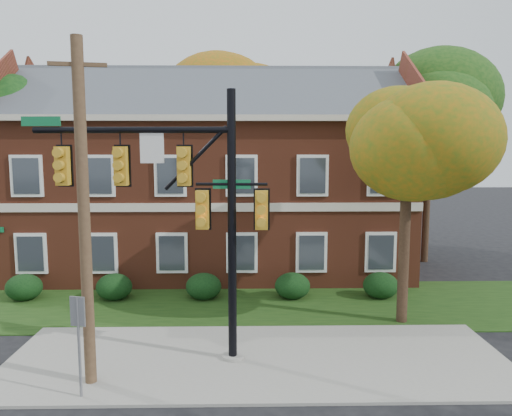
{
  "coord_description": "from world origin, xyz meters",
  "views": [
    {
      "loc": [
        -0.31,
        -12.38,
        6.0
      ],
      "look_at": [
        -0.01,
        3.0,
        4.09
      ],
      "focal_mm": 35.0,
      "sensor_mm": 36.0,
      "label": 1
    }
  ],
  "objects_px": {
    "hedge_center": "(204,286)",
    "sign_post": "(78,330)",
    "hedge_left": "(114,287)",
    "hedge_right": "(292,286)",
    "utility_pole": "(84,215)",
    "hedge_far_left": "(24,287)",
    "hedge_far_right": "(381,285)",
    "tree_near_right": "(417,125)",
    "tree_far_rear": "(241,101)",
    "apartment_building": "(212,167)",
    "tree_right_rear": "(438,103)",
    "traffic_signal": "(182,196)"
  },
  "relations": [
    {
      "from": "hedge_center",
      "to": "sign_post",
      "type": "distance_m",
      "value": 8.19
    },
    {
      "from": "hedge_left",
      "to": "hedge_right",
      "type": "relative_size",
      "value": 1.0
    },
    {
      "from": "utility_pole",
      "to": "hedge_far_left",
      "type": "bearing_deg",
      "value": 113.5
    },
    {
      "from": "hedge_center",
      "to": "hedge_far_right",
      "type": "xyz_separation_m",
      "value": [
        7.0,
        0.0,
        0.0
      ]
    },
    {
      "from": "tree_near_right",
      "to": "hedge_left",
      "type": "bearing_deg",
      "value": 165.19
    },
    {
      "from": "tree_far_rear",
      "to": "apartment_building",
      "type": "bearing_deg",
      "value": -99.71
    },
    {
      "from": "tree_right_rear",
      "to": "utility_pole",
      "type": "height_order",
      "value": "tree_right_rear"
    },
    {
      "from": "apartment_building",
      "to": "hedge_right",
      "type": "xyz_separation_m",
      "value": [
        3.5,
        -5.25,
        -4.46
      ]
    },
    {
      "from": "tree_right_rear",
      "to": "tree_near_right",
      "type": "bearing_deg",
      "value": -114.58
    },
    {
      "from": "hedge_far_right",
      "to": "tree_near_right",
      "type": "height_order",
      "value": "tree_near_right"
    },
    {
      "from": "tree_near_right",
      "to": "tree_far_rear",
      "type": "distance_m",
      "value": 17.12
    },
    {
      "from": "hedge_far_right",
      "to": "sign_post",
      "type": "height_order",
      "value": "sign_post"
    },
    {
      "from": "apartment_building",
      "to": "utility_pole",
      "type": "xyz_separation_m",
      "value": [
        -2.25,
        -12.28,
        -0.64
      ]
    },
    {
      "from": "hedge_left",
      "to": "hedge_far_left",
      "type": "bearing_deg",
      "value": 180.0
    },
    {
      "from": "hedge_left",
      "to": "tree_right_rear",
      "type": "height_order",
      "value": "tree_right_rear"
    },
    {
      "from": "hedge_far_left",
      "to": "hedge_far_right",
      "type": "relative_size",
      "value": 1.0
    },
    {
      "from": "tree_right_rear",
      "to": "sign_post",
      "type": "bearing_deg",
      "value": -134.31
    },
    {
      "from": "tree_near_right",
      "to": "tree_right_rear",
      "type": "height_order",
      "value": "tree_right_rear"
    },
    {
      "from": "hedge_center",
      "to": "apartment_building",
      "type": "bearing_deg",
      "value": 90.0
    },
    {
      "from": "tree_far_rear",
      "to": "tree_right_rear",
      "type": "bearing_deg",
      "value": -35.0
    },
    {
      "from": "hedge_far_left",
      "to": "tree_far_rear",
      "type": "bearing_deg",
      "value": 57.5
    },
    {
      "from": "hedge_far_left",
      "to": "apartment_building",
      "type": "bearing_deg",
      "value": 36.89
    },
    {
      "from": "hedge_far_left",
      "to": "hedge_right",
      "type": "height_order",
      "value": "same"
    },
    {
      "from": "hedge_right",
      "to": "utility_pole",
      "type": "distance_m",
      "value": 9.85
    },
    {
      "from": "sign_post",
      "to": "apartment_building",
      "type": "bearing_deg",
      "value": 93.5
    },
    {
      "from": "traffic_signal",
      "to": "hedge_right",
      "type": "bearing_deg",
      "value": 61.2
    },
    {
      "from": "hedge_center",
      "to": "sign_post",
      "type": "bearing_deg",
      "value": -106.13
    },
    {
      "from": "tree_near_right",
      "to": "traffic_signal",
      "type": "distance_m",
      "value": 8.04
    },
    {
      "from": "hedge_left",
      "to": "apartment_building",
      "type": "bearing_deg",
      "value": 56.33
    },
    {
      "from": "hedge_center",
      "to": "hedge_far_left",
      "type": "bearing_deg",
      "value": 180.0
    },
    {
      "from": "hedge_far_left",
      "to": "hedge_right",
      "type": "distance_m",
      "value": 10.5
    },
    {
      "from": "hedge_far_right",
      "to": "traffic_signal",
      "type": "xyz_separation_m",
      "value": [
        -7.05,
        -5.62,
        4.13
      ]
    },
    {
      "from": "apartment_building",
      "to": "hedge_center",
      "type": "distance_m",
      "value": 6.89
    },
    {
      "from": "apartment_building",
      "to": "hedge_right",
      "type": "relative_size",
      "value": 13.43
    },
    {
      "from": "hedge_center",
      "to": "utility_pole",
      "type": "distance_m",
      "value": 8.31
    },
    {
      "from": "hedge_far_left",
      "to": "utility_pole",
      "type": "bearing_deg",
      "value": -55.96
    },
    {
      "from": "tree_right_rear",
      "to": "traffic_signal",
      "type": "height_order",
      "value": "tree_right_rear"
    },
    {
      "from": "apartment_building",
      "to": "hedge_far_right",
      "type": "bearing_deg",
      "value": -36.89
    },
    {
      "from": "hedge_center",
      "to": "utility_pole",
      "type": "height_order",
      "value": "utility_pole"
    },
    {
      "from": "hedge_far_left",
      "to": "hedge_left",
      "type": "bearing_deg",
      "value": 0.0
    },
    {
      "from": "hedge_right",
      "to": "tree_near_right",
      "type": "relative_size",
      "value": 0.16
    },
    {
      "from": "sign_post",
      "to": "tree_far_rear",
      "type": "bearing_deg",
      "value": 93.53
    },
    {
      "from": "apartment_building",
      "to": "tree_far_rear",
      "type": "xyz_separation_m",
      "value": [
        1.34,
        7.84,
        3.86
      ]
    },
    {
      "from": "tree_far_rear",
      "to": "traffic_signal",
      "type": "xyz_separation_m",
      "value": [
        -1.39,
        -18.71,
        -4.19
      ]
    },
    {
      "from": "apartment_building",
      "to": "hedge_far_left",
      "type": "height_order",
      "value": "apartment_building"
    },
    {
      "from": "hedge_far_left",
      "to": "hedge_center",
      "type": "xyz_separation_m",
      "value": [
        7.0,
        0.0,
        0.0
      ]
    },
    {
      "from": "hedge_far_left",
      "to": "hedge_center",
      "type": "relative_size",
      "value": 1.0
    },
    {
      "from": "sign_post",
      "to": "hedge_center",
      "type": "bearing_deg",
      "value": 87.17
    },
    {
      "from": "tree_right_rear",
      "to": "tree_far_rear",
      "type": "xyz_separation_m",
      "value": [
        -9.97,
        6.98,
        0.72
      ]
    },
    {
      "from": "traffic_signal",
      "to": "utility_pole",
      "type": "bearing_deg",
      "value": -143.83
    }
  ]
}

